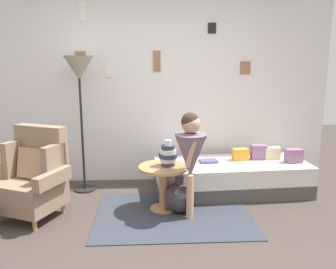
{
  "coord_description": "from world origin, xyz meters",
  "views": [
    {
      "loc": [
        -0.06,
        -2.89,
        1.66
      ],
      "look_at": [
        0.15,
        0.95,
        0.85
      ],
      "focal_mm": 37.69,
      "sensor_mm": 36.0,
      "label": 1
    }
  ],
  "objects": [
    {
      "name": "side_table",
      "position": [
        0.1,
        0.86,
        0.37
      ],
      "size": [
        0.56,
        0.56,
        0.51
      ],
      "color": "tan",
      "rests_on": "ground"
    },
    {
      "name": "gallery_wall",
      "position": [
        -0.0,
        1.95,
        1.3
      ],
      "size": [
        4.8,
        0.12,
        2.6
      ],
      "color": "silver",
      "rests_on": "ground"
    },
    {
      "name": "daybed",
      "position": [
        0.98,
        1.35,
        0.2
      ],
      "size": [
        1.95,
        0.93,
        0.4
      ],
      "color": "#4C4742",
      "rests_on": "ground"
    },
    {
      "name": "armchair",
      "position": [
        -1.31,
        0.79,
        0.44
      ],
      "size": [
        0.89,
        0.8,
        0.97
      ],
      "color": "tan",
      "rests_on": "ground"
    },
    {
      "name": "pillow_extra",
      "position": [
        1.11,
        1.44,
        0.47
      ],
      "size": [
        0.2,
        0.14,
        0.15
      ],
      "primitive_type": "cube",
      "rotation": [
        0.0,
        0.0,
        0.09
      ],
      "color": "orange",
      "rests_on": "daybed"
    },
    {
      "name": "ground_plane",
      "position": [
        0.0,
        0.0,
        0.0
      ],
      "size": [
        12.0,
        12.0,
        0.0
      ],
      "primitive_type": "plane",
      "color": "#423833"
    },
    {
      "name": "floor_lamp",
      "position": [
        -0.91,
        1.54,
        1.48
      ],
      "size": [
        0.36,
        0.36,
        1.72
      ],
      "color": "black",
      "rests_on": "ground"
    },
    {
      "name": "pillow_mid",
      "position": [
        1.54,
        1.46,
        0.48
      ],
      "size": [
        0.2,
        0.13,
        0.16
      ],
      "primitive_type": "cube",
      "rotation": [
        0.0,
        0.0,
        -0.05
      ],
      "color": "beige",
      "rests_on": "daybed"
    },
    {
      "name": "vase_striped",
      "position": [
        0.15,
        0.86,
        0.64
      ],
      "size": [
        0.21,
        0.21,
        0.29
      ],
      "color": "#2D384C",
      "rests_on": "side_table"
    },
    {
      "name": "rug",
      "position": [
        0.2,
        0.71,
        0.01
      ],
      "size": [
        1.68,
        1.26,
        0.01
      ],
      "primitive_type": "cube",
      "color": "#333842",
      "rests_on": "ground"
    },
    {
      "name": "pillow_back",
      "position": [
        1.36,
        1.47,
        0.49
      ],
      "size": [
        0.19,
        0.13,
        0.19
      ],
      "primitive_type": "cube",
      "rotation": [
        0.0,
        0.0,
        -0.03
      ],
      "color": "gray",
      "rests_on": "daybed"
    },
    {
      "name": "pillow_head",
      "position": [
        1.75,
        1.3,
        0.49
      ],
      "size": [
        0.21,
        0.13,
        0.17
      ],
      "primitive_type": "cube",
      "rotation": [
        0.0,
        0.0,
        0.04
      ],
      "color": "gray",
      "rests_on": "daybed"
    },
    {
      "name": "person_child",
      "position": [
        0.37,
        0.65,
        0.73
      ],
      "size": [
        0.34,
        0.34,
        1.14
      ],
      "color": "tan",
      "rests_on": "ground"
    },
    {
      "name": "book_on_daybed",
      "position": [
        0.68,
        1.36,
        0.42
      ],
      "size": [
        0.23,
        0.18,
        0.03
      ],
      "primitive_type": "cube",
      "rotation": [
        0.0,
        0.0,
        0.1
      ],
      "color": "#5B5182",
      "rests_on": "daybed"
    },
    {
      "name": "demijohn_near",
      "position": [
        0.27,
        0.78,
        0.17
      ],
      "size": [
        0.34,
        0.34,
        0.42
      ],
      "color": "#332D38",
      "rests_on": "ground"
    }
  ]
}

